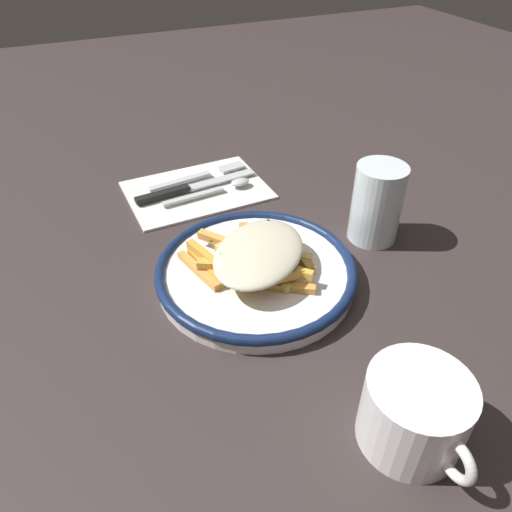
# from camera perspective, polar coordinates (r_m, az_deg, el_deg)

# --- Properties ---
(ground_plane) EXTENTS (2.60, 2.60, 0.00)m
(ground_plane) POSITION_cam_1_polar(r_m,az_deg,el_deg) (0.63, 0.00, -2.85)
(ground_plane) COLOR #322929
(plate) EXTENTS (0.26, 0.26, 0.03)m
(plate) POSITION_cam_1_polar(r_m,az_deg,el_deg) (0.62, 0.00, -1.87)
(plate) COLOR white
(plate) RESTS_ON ground_plane
(fries_heap) EXTENTS (0.18, 0.18, 0.04)m
(fries_heap) POSITION_cam_1_polar(r_m,az_deg,el_deg) (0.59, 0.36, 0.17)
(fries_heap) COLOR #ECA248
(fries_heap) RESTS_ON plate
(napkin) EXTENTS (0.17, 0.23, 0.01)m
(napkin) POSITION_cam_1_polar(r_m,az_deg,el_deg) (0.81, -6.96, 7.88)
(napkin) COLOR silver
(napkin) RESTS_ON ground_plane
(fork) EXTENTS (0.04, 0.18, 0.01)m
(fork) POSITION_cam_1_polar(r_m,az_deg,el_deg) (0.84, -6.84, 9.36)
(fork) COLOR silver
(fork) RESTS_ON napkin
(knife) EXTENTS (0.04, 0.21, 0.01)m
(knife) POSITION_cam_1_polar(r_m,az_deg,el_deg) (0.80, -8.24, 7.96)
(knife) COLOR black
(knife) RESTS_ON napkin
(spoon) EXTENTS (0.03, 0.15, 0.01)m
(spoon) POSITION_cam_1_polar(r_m,az_deg,el_deg) (0.80, -4.04, 8.09)
(spoon) COLOR silver
(spoon) RESTS_ON napkin
(water_glass) EXTENTS (0.07, 0.07, 0.11)m
(water_glass) POSITION_cam_1_polar(r_m,az_deg,el_deg) (0.69, 14.12, 6.07)
(water_glass) COLOR silver
(water_glass) RESTS_ON ground_plane
(coffee_mug) EXTENTS (0.12, 0.09, 0.08)m
(coffee_mug) POSITION_cam_1_polar(r_m,az_deg,el_deg) (0.47, 18.31, -17.21)
(coffee_mug) COLOR white
(coffee_mug) RESTS_ON ground_plane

